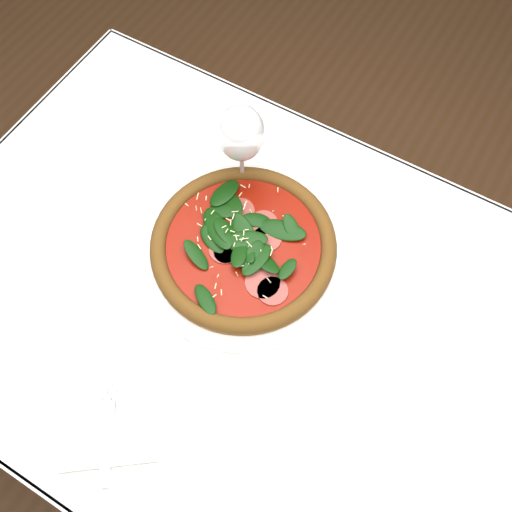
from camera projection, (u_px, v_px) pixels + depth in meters
The scene contains 7 objects.
ground at pixel (255, 406), 1.61m from camera, with size 6.00×6.00×0.00m, color brown.
dining_table at pixel (254, 329), 1.04m from camera, with size 1.21×0.81×0.75m.
plate at pixel (244, 250), 0.99m from camera, with size 0.37×0.37×0.02m.
pizza at pixel (243, 244), 0.97m from camera, with size 0.41×0.41×0.04m.
wine_glass at pixel (241, 135), 0.93m from camera, with size 0.08×0.08×0.20m.
napkin at pixel (108, 444), 0.84m from camera, with size 0.14×0.07×0.01m, color white.
fork at pixel (108, 423), 0.85m from camera, with size 0.10×0.14×0.00m.
Camera 1 is at (0.18, -0.30, 1.63)m, focal length 40.00 mm.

